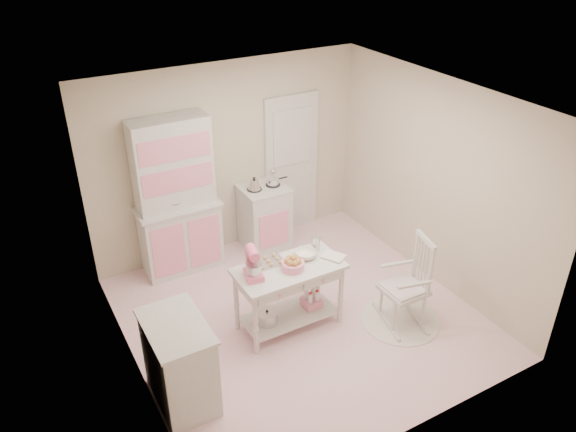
{
  "coord_description": "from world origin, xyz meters",
  "views": [
    {
      "loc": [
        -2.68,
        -4.45,
        4.27
      ],
      "look_at": [
        0.09,
        0.44,
        1.12
      ],
      "focal_mm": 35.0,
      "sensor_mm": 36.0,
      "label": 1
    }
  ],
  "objects_px": {
    "stove": "(264,217)",
    "work_table": "(289,297)",
    "hutch": "(177,198)",
    "stand_mixer": "(253,264)",
    "rocking_chair": "(405,282)",
    "base_cabinet": "(180,363)",
    "bread_basket": "(293,266)"
  },
  "relations": [
    {
      "from": "rocking_chair",
      "to": "work_table",
      "type": "relative_size",
      "value": 0.92
    },
    {
      "from": "rocking_chair",
      "to": "stand_mixer",
      "type": "height_order",
      "value": "stand_mixer"
    },
    {
      "from": "stand_mixer",
      "to": "bread_basket",
      "type": "relative_size",
      "value": 1.36
    },
    {
      "from": "stove",
      "to": "rocking_chair",
      "type": "height_order",
      "value": "rocking_chair"
    },
    {
      "from": "stove",
      "to": "rocking_chair",
      "type": "bearing_deg",
      "value": -74.81
    },
    {
      "from": "hutch",
      "to": "rocking_chair",
      "type": "xyz_separation_m",
      "value": [
        1.81,
        -2.3,
        -0.49
      ]
    },
    {
      "from": "bread_basket",
      "to": "stand_mixer",
      "type": "bearing_deg",
      "value": 170.96
    },
    {
      "from": "base_cabinet",
      "to": "bread_basket",
      "type": "bearing_deg",
      "value": 15.17
    },
    {
      "from": "hutch",
      "to": "rocking_chair",
      "type": "relative_size",
      "value": 1.89
    },
    {
      "from": "stove",
      "to": "rocking_chair",
      "type": "relative_size",
      "value": 0.84
    },
    {
      "from": "rocking_chair",
      "to": "work_table",
      "type": "bearing_deg",
      "value": 167.01
    },
    {
      "from": "stand_mixer",
      "to": "work_table",
      "type": "bearing_deg",
      "value": 9.11
    },
    {
      "from": "work_table",
      "to": "base_cabinet",
      "type": "bearing_deg",
      "value": -162.81
    },
    {
      "from": "work_table",
      "to": "stand_mixer",
      "type": "relative_size",
      "value": 3.53
    },
    {
      "from": "base_cabinet",
      "to": "stand_mixer",
      "type": "xyz_separation_m",
      "value": [
        1.03,
        0.47,
        0.51
      ]
    },
    {
      "from": "hutch",
      "to": "rocking_chair",
      "type": "bearing_deg",
      "value": -51.76
    },
    {
      "from": "stove",
      "to": "base_cabinet",
      "type": "bearing_deg",
      "value": -133.41
    },
    {
      "from": "rocking_chair",
      "to": "bread_basket",
      "type": "distance_m",
      "value": 1.3
    },
    {
      "from": "stand_mixer",
      "to": "bread_basket",
      "type": "distance_m",
      "value": 0.46
    },
    {
      "from": "stove",
      "to": "work_table",
      "type": "distance_m",
      "value": 1.76
    },
    {
      "from": "base_cabinet",
      "to": "work_table",
      "type": "relative_size",
      "value": 0.77
    },
    {
      "from": "stove",
      "to": "base_cabinet",
      "type": "relative_size",
      "value": 1.0
    },
    {
      "from": "hutch",
      "to": "stand_mixer",
      "type": "relative_size",
      "value": 6.12
    },
    {
      "from": "work_table",
      "to": "stand_mixer",
      "type": "bearing_deg",
      "value": 177.27
    },
    {
      "from": "rocking_chair",
      "to": "stand_mixer",
      "type": "bearing_deg",
      "value": 172.71
    },
    {
      "from": "stove",
      "to": "work_table",
      "type": "xyz_separation_m",
      "value": [
        -0.56,
        -1.67,
        -0.06
      ]
    },
    {
      "from": "base_cabinet",
      "to": "hutch",
      "type": "bearing_deg",
      "value": 69.67
    },
    {
      "from": "stove",
      "to": "work_table",
      "type": "height_order",
      "value": "stove"
    },
    {
      "from": "stand_mixer",
      "to": "stove",
      "type": "bearing_deg",
      "value": 71.21
    },
    {
      "from": "stove",
      "to": "stand_mixer",
      "type": "bearing_deg",
      "value": -120.63
    },
    {
      "from": "hutch",
      "to": "base_cabinet",
      "type": "bearing_deg",
      "value": -110.33
    },
    {
      "from": "hutch",
      "to": "stand_mixer",
      "type": "xyz_separation_m",
      "value": [
        0.22,
        -1.7,
        -0.07
      ]
    }
  ]
}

